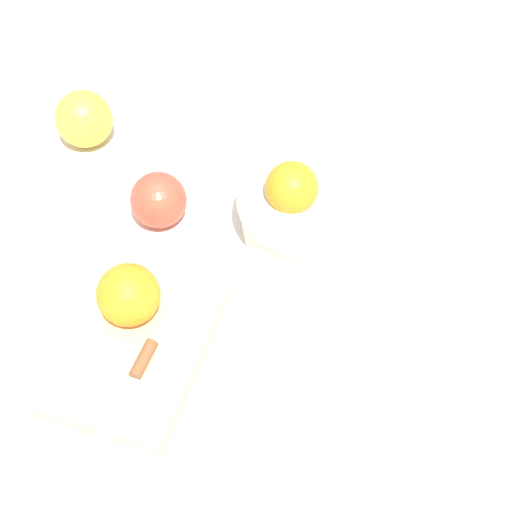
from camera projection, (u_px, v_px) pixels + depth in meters
The scene contains 7 objects.
ground_plane at pixel (136, 294), 0.83m from camera, with size 2.40×2.40×0.00m, color silver.
bowl at pixel (307, 207), 0.87m from camera, with size 0.18×0.18×0.10m.
cutting_board at pixel (136, 346), 0.77m from camera, with size 0.22×0.15×0.02m, color #DBB77F.
orange_on_board at pixel (128, 295), 0.76m from camera, with size 0.07×0.07×0.07m, color orange.
knife at pixel (130, 386), 0.72m from camera, with size 0.16×0.03×0.01m.
apple_front_left at pixel (84, 119), 0.97m from camera, with size 0.08×0.08×0.08m, color gold.
apple_front_left_2 at pixel (159, 200), 0.88m from camera, with size 0.07×0.07×0.07m, color #D6422D.
Camera 1 is at (0.38, 0.33, 0.67)m, focal length 48.49 mm.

